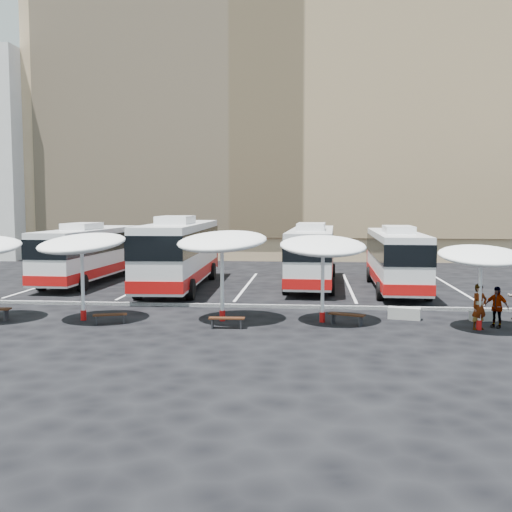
# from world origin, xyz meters

# --- Properties ---
(ground) EXTENTS (120.00, 120.00, 0.00)m
(ground) POSITION_xyz_m (0.00, 0.00, 0.00)
(ground) COLOR black
(ground) RESTS_ON ground
(sandstone_building) EXTENTS (42.00, 18.25, 29.60)m
(sandstone_building) POSITION_xyz_m (0.00, 31.87, 12.63)
(sandstone_building) COLOR tan
(sandstone_building) RESTS_ON ground
(curb_divider) EXTENTS (34.00, 0.25, 0.15)m
(curb_divider) POSITION_xyz_m (0.00, 0.50, 0.07)
(curb_divider) COLOR black
(curb_divider) RESTS_ON ground
(bay_lines) EXTENTS (24.15, 12.00, 0.01)m
(bay_lines) POSITION_xyz_m (0.00, 8.00, 0.01)
(bay_lines) COLOR white
(bay_lines) RESTS_ON ground
(bus_0) EXTENTS (3.08, 11.73, 3.69)m
(bus_0) POSITION_xyz_m (-9.80, 8.53, 1.89)
(bus_0) COLOR white
(bus_0) RESTS_ON ground
(bus_1) EXTENTS (3.38, 13.20, 4.16)m
(bus_1) POSITION_xyz_m (-3.74, 6.66, 2.13)
(bus_1) COLOR white
(bus_1) RESTS_ON ground
(bus_2) EXTENTS (3.10, 11.85, 3.73)m
(bus_2) POSITION_xyz_m (3.82, 8.47, 1.91)
(bus_2) COLOR white
(bus_2) RESTS_ON ground
(bus_3) EXTENTS (2.88, 11.53, 3.64)m
(bus_3) POSITION_xyz_m (8.51, 6.92, 1.86)
(bus_3) COLOR white
(bus_3) RESTS_ON ground
(sunshade_1) EXTENTS (4.65, 4.68, 3.76)m
(sunshade_1) POSITION_xyz_m (-5.65, -3.20, 3.19)
(sunshade_1) COLOR white
(sunshade_1) RESTS_ON ground
(sunshade_2) EXTENTS (4.67, 4.70, 3.87)m
(sunshade_2) POSITION_xyz_m (0.13, -2.79, 3.28)
(sunshade_2) COLOR white
(sunshade_2) RESTS_ON ground
(sunshade_3) EXTENTS (4.09, 4.13, 3.67)m
(sunshade_3) POSITION_xyz_m (4.26, -2.69, 3.12)
(sunshade_3) COLOR white
(sunshade_3) RESTS_ON ground
(sunshade_4) EXTENTS (3.44, 3.48, 3.36)m
(sunshade_4) POSITION_xyz_m (10.24, -3.64, 2.86)
(sunshade_4) COLOR white
(sunshade_4) RESTS_ON ground
(wood_bench_1) EXTENTS (1.38, 0.77, 0.41)m
(wood_bench_1) POSITION_xyz_m (-4.28, -3.86, 0.31)
(wood_bench_1) COLOR black
(wood_bench_1) RESTS_ON ground
(wood_bench_2) EXTENTS (1.41, 0.44, 0.43)m
(wood_bench_2) POSITION_xyz_m (0.53, -4.28, 0.33)
(wood_bench_2) COLOR black
(wood_bench_2) RESTS_ON ground
(wood_bench_3) EXTENTS (1.49, 0.90, 0.45)m
(wood_bench_3) POSITION_xyz_m (5.23, -3.12, 0.34)
(wood_bench_3) COLOR black
(wood_bench_3) RESTS_ON ground
(conc_bench_0) EXTENTS (1.39, 0.76, 0.50)m
(conc_bench_0) POSITION_xyz_m (7.70, -1.74, 0.25)
(conc_bench_0) COLOR gray
(conc_bench_0) RESTS_ON ground
(conc_bench_1) EXTENTS (1.15, 0.58, 0.41)m
(conc_bench_1) POSITION_xyz_m (10.92, -1.79, 0.21)
(conc_bench_1) COLOR gray
(conc_bench_1) RESTS_ON ground
(passenger_0) EXTENTS (0.76, 0.65, 1.77)m
(passenger_0) POSITION_xyz_m (10.24, -3.57, 0.89)
(passenger_0) COLOR black
(passenger_0) RESTS_ON ground
(passenger_2) EXTENTS (0.99, 0.91, 1.63)m
(passenger_2) POSITION_xyz_m (11.02, -3.14, 0.81)
(passenger_2) COLOR black
(passenger_2) RESTS_ON ground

